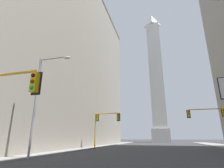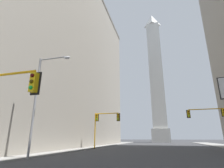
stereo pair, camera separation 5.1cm
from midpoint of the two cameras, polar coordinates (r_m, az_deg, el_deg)
The scene contains 6 objects.
sidewalk_left at distance 30.67m, azimuth -11.68°, elevation -19.92°, with size 5.00×89.77×0.15m, color gray.
building_left at distance 44.26m, azimuth -18.90°, elevation 7.90°, with size 21.04×53.00×39.54m.
obelisk at distance 79.96m, azimuth 14.19°, elevation 3.02°, with size 7.10×7.10×59.74m.
traffic_light_mid_right at distance 32.34m, azimuth 30.10°, elevation -9.43°, with size 5.91×0.50×6.27m.
traffic_light_mid_left at distance 30.27m, azimuth -2.86°, elevation -12.05°, with size 4.53×0.52×5.81m.
street_lamp at distance 17.21m, azimuth -22.25°, elevation -2.94°, with size 3.30×0.36×9.14m.
Camera 1 is at (0.43, -0.50, 1.72)m, focal length 28.00 mm.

